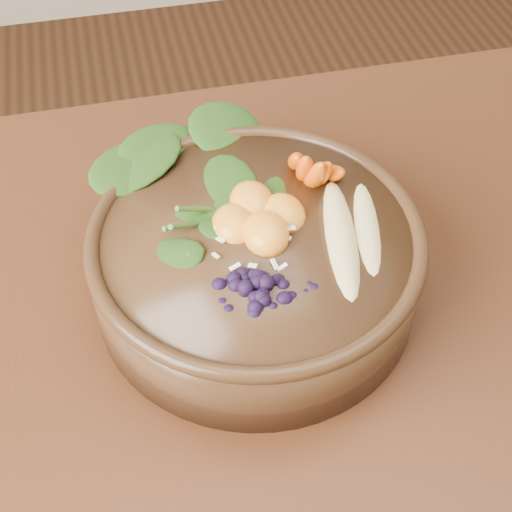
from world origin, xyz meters
TOP-DOWN VIEW (x-y plane):
  - stoneware_bowl at (-0.29, 0.16)m, footprint 0.32×0.32m
  - kale_heap at (-0.32, 0.22)m, footprint 0.20×0.19m
  - carrot_cluster at (-0.23, 0.21)m, footprint 0.07×0.07m
  - banana_halves at (-0.22, 0.14)m, footprint 0.07×0.14m
  - mandarin_cluster at (-0.28, 0.17)m, footprint 0.09×0.10m
  - blueberry_pile at (-0.30, 0.10)m, footprint 0.14×0.12m
  - coconut_flakes at (-0.29, 0.14)m, footprint 0.10×0.08m

SIDE VIEW (x-z plane):
  - stoneware_bowl at x=-0.29m, z-range 0.75..0.82m
  - coconut_flakes at x=-0.29m, z-range 0.82..0.83m
  - banana_halves at x=-0.22m, z-range 0.82..0.84m
  - mandarin_cluster at x=-0.28m, z-range 0.82..0.85m
  - blueberry_pile at x=-0.30m, z-range 0.82..0.86m
  - kale_heap at x=-0.32m, z-range 0.82..0.86m
  - carrot_cluster at x=-0.23m, z-range 0.82..0.89m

